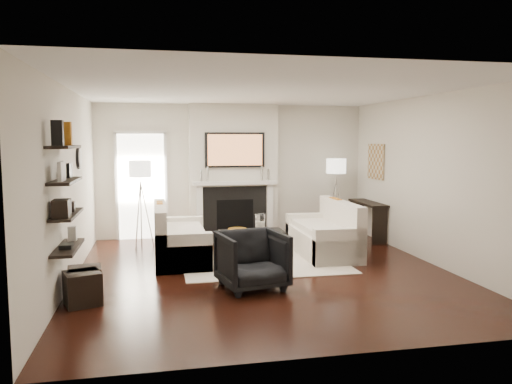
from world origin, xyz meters
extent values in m
plane|color=black|center=(0.00, 0.00, 0.00)|extent=(6.00, 6.00, 0.00)
plane|color=white|center=(0.00, 0.00, 2.70)|extent=(6.00, 6.00, 0.00)
plane|color=silver|center=(0.00, 3.00, 1.35)|extent=(5.50, 0.00, 5.50)
plane|color=silver|center=(0.00, -3.00, 1.35)|extent=(5.50, 0.00, 5.50)
plane|color=silver|center=(-2.75, 0.00, 1.35)|extent=(0.00, 6.00, 6.00)
plane|color=silver|center=(2.75, 0.00, 1.35)|extent=(0.00, 6.00, 6.00)
cube|color=silver|center=(0.00, 2.88, 1.35)|extent=(1.80, 0.25, 2.70)
cube|color=black|center=(0.00, 2.74, 0.52)|extent=(1.30, 0.02, 1.04)
cube|color=black|center=(0.00, 2.73, 0.45)|extent=(0.75, 0.02, 0.65)
cube|color=white|center=(-0.72, 2.71, 0.55)|extent=(0.12, 0.08, 1.10)
cube|color=white|center=(0.72, 2.71, 0.55)|extent=(0.12, 0.08, 1.10)
cube|color=white|center=(0.00, 2.69, 1.12)|extent=(1.70, 0.18, 0.07)
cube|color=black|center=(0.00, 2.71, 1.78)|extent=(1.20, 0.06, 0.70)
cube|color=#BF723F|center=(0.00, 2.68, 1.78)|extent=(1.10, 0.00, 0.62)
cylinder|color=silver|center=(-0.55, 2.70, 1.30)|extent=(0.04, 0.04, 0.30)
cylinder|color=silver|center=(-0.68, 2.70, 1.27)|extent=(0.04, 0.04, 0.24)
cylinder|color=silver|center=(0.55, 2.70, 1.30)|extent=(0.04, 0.04, 0.30)
cylinder|color=silver|center=(0.68, 2.70, 1.27)|extent=(0.04, 0.04, 0.24)
cube|color=white|center=(-1.85, 2.98, 1.05)|extent=(0.90, 0.02, 2.10)
cube|color=white|center=(-2.33, 2.96, 1.05)|extent=(0.06, 0.06, 2.16)
cube|color=white|center=(-1.37, 2.96, 1.05)|extent=(0.06, 0.06, 2.16)
cube|color=white|center=(-1.85, 2.96, 2.13)|extent=(1.02, 0.06, 0.06)
cube|color=beige|center=(0.11, 0.58, 0.01)|extent=(2.60, 2.00, 0.01)
cube|color=silver|center=(-1.18, 0.99, 0.21)|extent=(0.85, 1.80, 0.42)
cube|color=silver|center=(-1.52, 0.99, 0.53)|extent=(0.18, 1.80, 0.80)
cube|color=silver|center=(-1.18, 0.18, 0.30)|extent=(0.85, 0.18, 0.60)
cube|color=silver|center=(-1.18, 1.80, 0.30)|extent=(0.85, 0.18, 0.60)
cube|color=silver|center=(-1.13, 0.99, 0.47)|extent=(0.63, 1.44, 0.10)
cube|color=#B36716|center=(-1.52, 1.29, 0.73)|extent=(0.10, 0.42, 0.42)
cube|color=black|center=(-1.52, 0.69, 0.72)|extent=(0.10, 0.40, 0.40)
cube|color=silver|center=(1.25, 0.93, 0.21)|extent=(0.85, 1.80, 0.42)
cube|color=silver|center=(1.58, 0.93, 0.53)|extent=(0.18, 1.80, 0.80)
cube|color=silver|center=(1.25, 0.12, 0.30)|extent=(0.85, 0.18, 0.60)
cube|color=silver|center=(1.25, 1.74, 0.30)|extent=(0.85, 0.18, 0.60)
cube|color=silver|center=(1.20, 0.93, 0.47)|extent=(0.63, 1.44, 0.10)
cube|color=#B36716|center=(1.58, 1.23, 0.73)|extent=(0.10, 0.42, 0.42)
cube|color=black|center=(1.58, 0.63, 0.72)|extent=(0.10, 0.40, 0.40)
cube|color=black|center=(0.03, 1.14, 0.40)|extent=(1.10, 0.55, 0.04)
cylinder|color=silver|center=(-0.47, 0.92, 0.19)|extent=(0.02, 0.02, 0.38)
cylinder|color=silver|center=(0.53, 0.92, 0.19)|extent=(0.02, 0.02, 0.38)
cylinder|color=silver|center=(-0.47, 1.36, 0.19)|extent=(0.02, 0.02, 0.38)
cylinder|color=silver|center=(0.53, 1.36, 0.19)|extent=(0.02, 0.02, 0.38)
cylinder|color=white|center=(0.18, 1.14, 0.56)|extent=(0.17, 0.17, 0.30)
cylinder|color=white|center=(0.18, 1.14, 0.50)|extent=(0.11, 0.11, 0.16)
cylinder|color=#C38120|center=(-0.22, 1.14, 0.45)|extent=(0.32, 0.32, 0.05)
imported|color=black|center=(-0.33, -0.78, 0.42)|extent=(0.95, 0.91, 0.84)
cylinder|color=silver|center=(-1.85, 2.25, 0.60)|extent=(0.02, 0.02, 1.20)
cylinder|color=white|center=(-1.85, 2.25, 1.45)|extent=(0.40, 0.40, 0.30)
cylinder|color=silver|center=(-1.74, 2.25, 0.60)|extent=(0.25, 0.02, 1.23)
cylinder|color=silver|center=(-1.91, 2.35, 0.60)|extent=(0.14, 0.22, 1.23)
cylinder|color=silver|center=(-1.91, 2.16, 0.60)|extent=(0.14, 0.22, 1.23)
cylinder|color=silver|center=(2.05, 2.45, 0.60)|extent=(0.02, 0.02, 1.20)
cylinder|color=white|center=(2.05, 2.45, 1.45)|extent=(0.40, 0.40, 0.30)
cylinder|color=silver|center=(2.16, 2.45, 0.60)|extent=(0.25, 0.02, 1.23)
cylinder|color=silver|center=(2.00, 2.55, 0.60)|extent=(0.14, 0.22, 1.23)
cylinder|color=silver|center=(1.99, 2.36, 0.60)|extent=(0.14, 0.22, 1.23)
cube|color=black|center=(2.57, 2.03, 0.73)|extent=(0.35, 1.20, 0.04)
cube|color=black|center=(2.57, 1.48, 0.35)|extent=(0.30, 0.04, 0.71)
cube|color=black|center=(2.57, 2.58, 0.35)|extent=(0.30, 0.04, 0.71)
cube|color=#A18250|center=(2.73, 2.05, 1.55)|extent=(0.03, 0.70, 0.70)
cube|color=black|center=(-2.62, -1.00, 0.70)|extent=(0.25, 1.00, 0.03)
cube|color=black|center=(-2.62, -1.00, 1.10)|extent=(0.25, 1.00, 0.04)
cube|color=black|center=(-2.62, -1.00, 1.50)|extent=(0.25, 1.00, 0.04)
cube|color=black|center=(-2.62, -1.00, 1.90)|extent=(0.25, 1.00, 0.04)
cube|color=black|center=(-2.62, -1.37, 2.06)|extent=(0.12, 0.10, 0.28)
cube|color=#B36716|center=(-2.62, -0.82, 2.06)|extent=(0.12, 0.10, 0.28)
cube|color=white|center=(-2.62, -1.21, 1.63)|extent=(0.04, 0.30, 0.22)
cube|color=black|center=(-2.62, -0.69, 1.61)|extent=(0.04, 0.22, 0.18)
cube|color=black|center=(-2.62, -1.32, 1.22)|extent=(0.18, 0.25, 0.20)
cube|color=black|center=(-2.62, -0.87, 1.18)|extent=(0.15, 0.12, 0.12)
cube|color=black|center=(-2.62, -1.10, 0.74)|extent=(0.14, 0.20, 0.05)
cube|color=white|center=(-2.62, -0.65, 0.81)|extent=(0.10, 0.10, 0.18)
cylinder|color=black|center=(-2.73, 0.90, 1.70)|extent=(0.04, 0.34, 0.34)
cylinder|color=white|center=(-2.71, 0.90, 1.70)|extent=(0.01, 0.29, 0.29)
cube|color=black|center=(-2.47, -0.80, 0.20)|extent=(0.45, 0.45, 0.40)
cube|color=black|center=(-2.47, -1.02, 0.20)|extent=(0.51, 0.51, 0.40)
camera|label=1|loc=(-1.59, -7.18, 1.98)|focal=35.00mm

